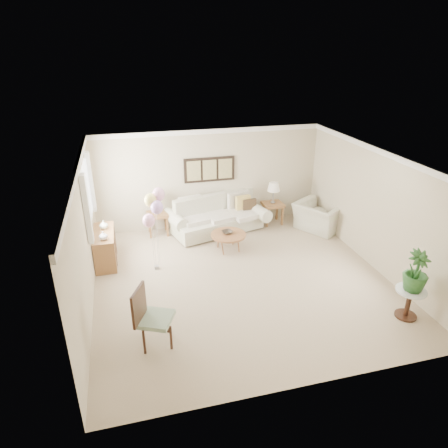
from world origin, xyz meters
name	(u,v)px	position (x,y,z in m)	size (l,w,h in m)	color
ground_plane	(241,279)	(0.00, 0.00, 0.00)	(6.00, 6.00, 0.00)	tan
room_shell	(236,207)	(-0.11, 0.09, 1.63)	(6.04, 6.04, 2.60)	#C2B393
wall_art_triptych	(210,170)	(0.00, 2.96, 1.55)	(1.35, 0.06, 0.65)	black
sofa	(217,218)	(0.08, 2.48, 0.37)	(2.77, 1.52, 0.94)	beige
end_table_left	(157,216)	(-1.46, 2.67, 0.50)	(0.54, 0.49, 0.59)	olive
end_table_right	(273,206)	(1.67, 2.58, 0.50)	(0.54, 0.49, 0.59)	olive
lamp_left	(156,198)	(-1.46, 2.67, 1.01)	(0.31, 0.31, 0.55)	gray
lamp_right	(274,187)	(1.67, 2.58, 1.04)	(0.33, 0.33, 0.59)	gray
coffee_table	(228,235)	(0.08, 1.36, 0.39)	(0.84, 0.84, 0.42)	olive
decor_bowl	(227,232)	(0.06, 1.39, 0.46)	(0.25, 0.25, 0.06)	#30281F
armchair	(319,217)	(2.70, 1.88, 0.37)	(1.14, 1.00, 0.74)	beige
side_table	(410,296)	(2.55, -1.96, 0.43)	(0.53, 0.53, 0.58)	silver
potted_plant	(416,271)	(2.56, -1.96, 0.96)	(0.43, 0.43, 0.76)	#1F511B
accent_chair	(150,315)	(-2.01, -1.52, 0.57)	(0.72, 0.71, 1.09)	gray
credenza	(105,247)	(-2.76, 1.50, 0.37)	(0.46, 1.20, 0.74)	olive
vase_white	(103,236)	(-2.74, 1.12, 0.84)	(0.19, 0.19, 0.19)	silver
vase_sage	(104,225)	(-2.74, 1.70, 0.84)	(0.19, 0.19, 0.20)	silver
balloon_cluster	(154,206)	(-1.65, 0.91, 1.48)	(0.52, 0.46, 1.84)	gray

